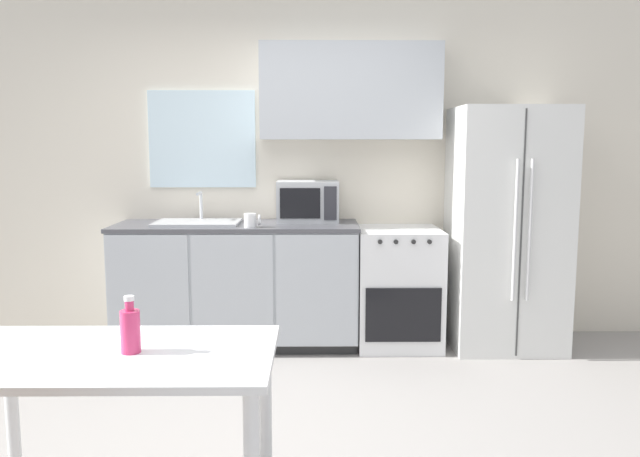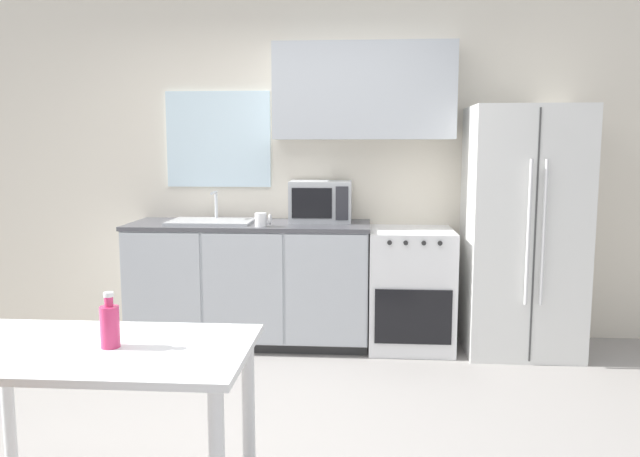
{
  "view_description": "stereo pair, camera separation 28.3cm",
  "coord_description": "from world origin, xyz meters",
  "px_view_note": "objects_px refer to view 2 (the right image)",
  "views": [
    {
      "loc": [
        0.37,
        -3.06,
        1.52
      ],
      "look_at": [
        0.4,
        0.48,
        1.05
      ],
      "focal_mm": 35.0,
      "sensor_mm": 36.0,
      "label": 1
    },
    {
      "loc": [
        0.65,
        -3.05,
        1.52
      ],
      "look_at": [
        0.4,
        0.48,
        1.05
      ],
      "focal_mm": 35.0,
      "sensor_mm": 36.0,
      "label": 2
    }
  ],
  "objects_px": {
    "oven_range": "(410,289)",
    "drink_bottle": "(110,325)",
    "microwave": "(321,201)",
    "dining_table": "(96,374)",
    "coffee_mug": "(262,220)",
    "refrigerator": "(522,231)"
  },
  "relations": [
    {
      "from": "refrigerator",
      "to": "drink_bottle",
      "type": "height_order",
      "value": "refrigerator"
    },
    {
      "from": "dining_table",
      "to": "refrigerator",
      "type": "bearing_deg",
      "value": 46.72
    },
    {
      "from": "oven_range",
      "to": "dining_table",
      "type": "height_order",
      "value": "oven_range"
    },
    {
      "from": "refrigerator",
      "to": "coffee_mug",
      "type": "height_order",
      "value": "refrigerator"
    },
    {
      "from": "refrigerator",
      "to": "dining_table",
      "type": "height_order",
      "value": "refrigerator"
    },
    {
      "from": "oven_range",
      "to": "drink_bottle",
      "type": "xyz_separation_m",
      "value": [
        -1.33,
        -2.37,
        0.38
      ]
    },
    {
      "from": "refrigerator",
      "to": "microwave",
      "type": "xyz_separation_m",
      "value": [
        -1.49,
        0.15,
        0.19
      ]
    },
    {
      "from": "refrigerator",
      "to": "drink_bottle",
      "type": "relative_size",
      "value": 8.24
    },
    {
      "from": "microwave",
      "to": "dining_table",
      "type": "bearing_deg",
      "value": -105.95
    },
    {
      "from": "dining_table",
      "to": "drink_bottle",
      "type": "relative_size",
      "value": 5.56
    },
    {
      "from": "refrigerator",
      "to": "microwave",
      "type": "relative_size",
      "value": 3.84
    },
    {
      "from": "microwave",
      "to": "dining_table",
      "type": "height_order",
      "value": "microwave"
    },
    {
      "from": "microwave",
      "to": "dining_table",
      "type": "xyz_separation_m",
      "value": [
        -0.71,
        -2.49,
        -0.46
      ]
    },
    {
      "from": "oven_range",
      "to": "coffee_mug",
      "type": "relative_size",
      "value": 7.51
    },
    {
      "from": "oven_range",
      "to": "microwave",
      "type": "bearing_deg",
      "value": 170.04
    },
    {
      "from": "microwave",
      "to": "refrigerator",
      "type": "bearing_deg",
      "value": -5.69
    },
    {
      "from": "oven_range",
      "to": "drink_bottle",
      "type": "bearing_deg",
      "value": -119.35
    },
    {
      "from": "coffee_mug",
      "to": "drink_bottle",
      "type": "height_order",
      "value": "coffee_mug"
    },
    {
      "from": "oven_range",
      "to": "refrigerator",
      "type": "xyz_separation_m",
      "value": [
        0.8,
        -0.03,
        0.45
      ]
    },
    {
      "from": "microwave",
      "to": "dining_table",
      "type": "distance_m",
      "value": 2.63
    },
    {
      "from": "coffee_mug",
      "to": "oven_range",
      "type": "bearing_deg",
      "value": 11.06
    },
    {
      "from": "refrigerator",
      "to": "microwave",
      "type": "distance_m",
      "value": 1.51
    }
  ]
}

